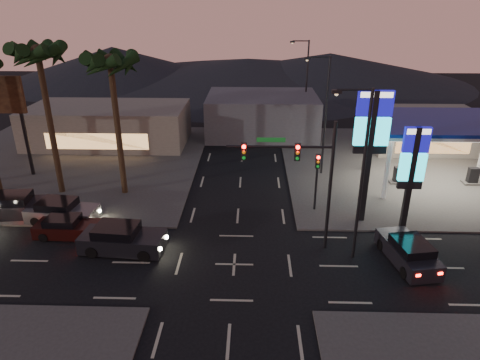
{
  "coord_description": "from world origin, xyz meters",
  "views": [
    {
      "loc": [
        0.96,
        -20.75,
        14.13
      ],
      "look_at": [
        0.17,
        5.41,
        3.0
      ],
      "focal_mm": 32.0,
      "sensor_mm": 36.0,
      "label": 1
    }
  ],
  "objects_px": {
    "car_lane_a_front": "(122,239)",
    "traffic_signal_mast": "(301,168)",
    "car_lane_b_mid": "(16,206)",
    "suv_station": "(408,252)",
    "pylon_sign_short": "(413,163)",
    "gas_station": "(446,125)",
    "pylon_sign_tall": "(372,132)",
    "car_lane_b_front": "(62,212)",
    "car_lane_a_mid": "(67,227)"
  },
  "relations": [
    {
      "from": "pylon_sign_tall",
      "to": "pylon_sign_short",
      "type": "distance_m",
      "value": 3.2
    },
    {
      "from": "pylon_sign_tall",
      "to": "car_lane_b_front",
      "type": "distance_m",
      "value": 21.27
    },
    {
      "from": "car_lane_a_front",
      "to": "suv_station",
      "type": "xyz_separation_m",
      "value": [
        16.86,
        -0.81,
        -0.06
      ]
    },
    {
      "from": "car_lane_a_mid",
      "to": "suv_station",
      "type": "distance_m",
      "value": 21.02
    },
    {
      "from": "pylon_sign_tall",
      "to": "pylon_sign_short",
      "type": "bearing_deg",
      "value": -21.8
    },
    {
      "from": "pylon_sign_short",
      "to": "suv_station",
      "type": "xyz_separation_m",
      "value": [
        -0.99,
        -4.0,
        -3.95
      ]
    },
    {
      "from": "traffic_signal_mast",
      "to": "car_lane_b_front",
      "type": "bearing_deg",
      "value": 169.75
    },
    {
      "from": "pylon_sign_short",
      "to": "traffic_signal_mast",
      "type": "relative_size",
      "value": 0.88
    },
    {
      "from": "pylon_sign_short",
      "to": "suv_station",
      "type": "bearing_deg",
      "value": -103.88
    },
    {
      "from": "car_lane_a_front",
      "to": "traffic_signal_mast",
      "type": "bearing_deg",
      "value": 3.66
    },
    {
      "from": "traffic_signal_mast",
      "to": "car_lane_b_front",
      "type": "xyz_separation_m",
      "value": [
        -15.75,
        2.85,
        -4.5
      ]
    },
    {
      "from": "traffic_signal_mast",
      "to": "suv_station",
      "type": "height_order",
      "value": "traffic_signal_mast"
    },
    {
      "from": "car_lane_a_front",
      "to": "pylon_sign_short",
      "type": "bearing_deg",
      "value": 10.14
    },
    {
      "from": "gas_station",
      "to": "car_lane_b_mid",
      "type": "relative_size",
      "value": 2.32
    },
    {
      "from": "pylon_sign_short",
      "to": "car_lane_b_front",
      "type": "xyz_separation_m",
      "value": [
        -22.99,
        0.34,
        -3.93
      ]
    },
    {
      "from": "pylon_sign_tall",
      "to": "car_lane_b_mid",
      "type": "height_order",
      "value": "pylon_sign_tall"
    },
    {
      "from": "car_lane_a_front",
      "to": "car_lane_b_mid",
      "type": "distance_m",
      "value": 9.62
    },
    {
      "from": "pylon_sign_tall",
      "to": "car_lane_a_mid",
      "type": "height_order",
      "value": "pylon_sign_tall"
    },
    {
      "from": "gas_station",
      "to": "car_lane_a_mid",
      "type": "distance_m",
      "value": 28.71
    },
    {
      "from": "traffic_signal_mast",
      "to": "car_lane_a_mid",
      "type": "relative_size",
      "value": 1.91
    },
    {
      "from": "traffic_signal_mast",
      "to": "suv_station",
      "type": "bearing_deg",
      "value": -13.34
    },
    {
      "from": "pylon_sign_short",
      "to": "traffic_signal_mast",
      "type": "distance_m",
      "value": 7.69
    },
    {
      "from": "pylon_sign_tall",
      "to": "car_lane_a_mid",
      "type": "relative_size",
      "value": 2.15
    },
    {
      "from": "car_lane_a_front",
      "to": "car_lane_b_front",
      "type": "distance_m",
      "value": 6.24
    },
    {
      "from": "pylon_sign_short",
      "to": "car_lane_b_front",
      "type": "bearing_deg",
      "value": 179.16
    },
    {
      "from": "pylon_sign_tall",
      "to": "car_lane_b_mid",
      "type": "xyz_separation_m",
      "value": [
        -23.99,
        0.02,
        -5.62
      ]
    },
    {
      "from": "pylon_sign_short",
      "to": "car_lane_a_mid",
      "type": "xyz_separation_m",
      "value": [
        -21.87,
        -1.58,
        -4.03
      ]
    },
    {
      "from": "gas_station",
      "to": "car_lane_b_front",
      "type": "relative_size",
      "value": 2.45
    },
    {
      "from": "traffic_signal_mast",
      "to": "car_lane_a_front",
      "type": "bearing_deg",
      "value": -176.34
    },
    {
      "from": "gas_station",
      "to": "car_lane_a_front",
      "type": "distance_m",
      "value": 25.59
    },
    {
      "from": "car_lane_b_mid",
      "to": "suv_station",
      "type": "bearing_deg",
      "value": -11.13
    },
    {
      "from": "car_lane_a_front",
      "to": "car_lane_b_front",
      "type": "bearing_deg",
      "value": 145.6
    },
    {
      "from": "gas_station",
      "to": "car_lane_b_mid",
      "type": "height_order",
      "value": "gas_station"
    },
    {
      "from": "suv_station",
      "to": "car_lane_a_front",
      "type": "bearing_deg",
      "value": 177.26
    },
    {
      "from": "gas_station",
      "to": "car_lane_a_mid",
      "type": "relative_size",
      "value": 2.91
    },
    {
      "from": "car_lane_a_mid",
      "to": "traffic_signal_mast",
      "type": "bearing_deg",
      "value": -3.64
    },
    {
      "from": "pylon_sign_short",
      "to": "suv_station",
      "type": "height_order",
      "value": "pylon_sign_short"
    },
    {
      "from": "car_lane_b_front",
      "to": "car_lane_b_mid",
      "type": "distance_m",
      "value": 3.56
    },
    {
      "from": "pylon_sign_short",
      "to": "pylon_sign_tall",
      "type": "bearing_deg",
      "value": 158.2
    },
    {
      "from": "gas_station",
      "to": "car_lane_b_front",
      "type": "distance_m",
      "value": 29.22
    },
    {
      "from": "pylon_sign_tall",
      "to": "suv_station",
      "type": "xyz_separation_m",
      "value": [
        1.51,
        -5.0,
        -5.68
      ]
    },
    {
      "from": "gas_station",
      "to": "suv_station",
      "type": "bearing_deg",
      "value": -117.51
    },
    {
      "from": "gas_station",
      "to": "suv_station",
      "type": "xyz_separation_m",
      "value": [
        -5.99,
        -11.5,
        -4.37
      ]
    },
    {
      "from": "pylon_sign_tall",
      "to": "traffic_signal_mast",
      "type": "distance_m",
      "value": 6.02
    },
    {
      "from": "pylon_sign_tall",
      "to": "car_lane_a_front",
      "type": "height_order",
      "value": "pylon_sign_tall"
    },
    {
      "from": "pylon_sign_tall",
      "to": "car_lane_b_mid",
      "type": "distance_m",
      "value": 24.64
    },
    {
      "from": "pylon_sign_tall",
      "to": "gas_station",
      "type": "bearing_deg",
      "value": 40.91
    },
    {
      "from": "pylon_sign_tall",
      "to": "car_lane_b_mid",
      "type": "bearing_deg",
      "value": 179.94
    },
    {
      "from": "car_lane_a_mid",
      "to": "pylon_sign_short",
      "type": "bearing_deg",
      "value": 4.13
    },
    {
      "from": "suv_station",
      "to": "car_lane_b_front",
      "type": "bearing_deg",
      "value": 168.86
    }
  ]
}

